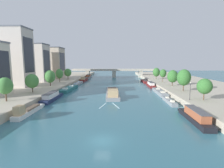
{
  "coord_description": "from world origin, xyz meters",
  "views": [
    {
      "loc": [
        2.26,
        -24.04,
        12.36
      ],
      "look_at": [
        0.0,
        50.05,
        2.02
      ],
      "focal_mm": 26.21,
      "sensor_mm": 36.0,
      "label": 1
    }
  ],
  "objects": [
    {
      "name": "moored_boat_left_second",
      "position": [
        -18.22,
        44.19,
        0.7
      ],
      "size": [
        4.0,
        16.91,
        2.45
      ],
      "color": "#23666B",
      "rests_on": "ground"
    },
    {
      "name": "tree_left_third",
      "position": [
        -26.19,
        44.13,
        5.96
      ],
      "size": [
        4.5,
        4.5,
        6.78
      ],
      "color": "brown",
      "rests_on": "quay_left"
    },
    {
      "name": "moored_boat_left_near",
      "position": [
        -18.45,
        77.46,
        0.96
      ],
      "size": [
        2.79,
        13.53,
        3.19
      ],
      "color": "maroon",
      "rests_on": "ground"
    },
    {
      "name": "moored_boat_left_far",
      "position": [
        -18.57,
        61.36,
        0.55
      ],
      "size": [
        2.86,
        15.05,
        2.14
      ],
      "color": "gray",
      "rests_on": "ground"
    },
    {
      "name": "building_left_tall",
      "position": [
        -39.42,
        43.05,
        13.91
      ],
      "size": [
        11.17,
        9.5,
        24.02
      ],
      "color": "#BCB2A8",
      "rests_on": "quay_left"
    },
    {
      "name": "tree_right_far",
      "position": [
        26.28,
        46.91,
        5.91
      ],
      "size": [
        4.45,
        4.45,
        6.73
      ],
      "color": "brown",
      "rests_on": "quay_right"
    },
    {
      "name": "moored_boat_right_lone",
      "position": [
        18.47,
        8.92,
        1.12
      ],
      "size": [
        2.61,
        12.98,
        2.68
      ],
      "color": "black",
      "rests_on": "ground"
    },
    {
      "name": "moored_boat_right_second",
      "position": [
        18.76,
        55.61,
        1.02
      ],
      "size": [
        2.61,
        13.03,
        2.44
      ],
      "color": "maroon",
      "rests_on": "ground"
    },
    {
      "name": "moored_boat_right_downstream",
      "position": [
        18.76,
        38.17,
        0.64
      ],
      "size": [
        2.91,
        15.73,
        2.33
      ],
      "color": "gray",
      "rests_on": "ground"
    },
    {
      "name": "tree_left_nearest",
      "position": [
        -26.29,
        29.53,
        5.77
      ],
      "size": [
        4.35,
        4.35,
        6.3
      ],
      "color": "brown",
      "rests_on": "quay_left"
    },
    {
      "name": "ground_plane",
      "position": [
        0.0,
        0.0,
        0.0
      ],
      "size": [
        400.0,
        400.0,
        0.0
      ],
      "primitive_type": "plane",
      "color": "#336675"
    },
    {
      "name": "tree_right_nearest",
      "position": [
        25.48,
        58.94,
        6.35
      ],
      "size": [
        3.31,
        3.31,
        6.55
      ],
      "color": "brown",
      "rests_on": "quay_right"
    },
    {
      "name": "tree_right_end_of_row",
      "position": [
        25.73,
        33.68,
        6.72
      ],
      "size": [
        4.64,
        4.64,
        7.71
      ],
      "color": "brown",
      "rests_on": "quay_right"
    },
    {
      "name": "bridge_far",
      "position": [
        0.0,
        102.51,
        4.21
      ],
      "size": [
        65.06,
        4.4,
        6.53
      ],
      "color": "#ADA899",
      "rests_on": "ground"
    },
    {
      "name": "tree_right_second",
      "position": [
        25.89,
        20.19,
        5.67
      ],
      "size": [
        3.89,
        3.89,
        5.9
      ],
      "color": "brown",
      "rests_on": "quay_right"
    },
    {
      "name": "tree_left_end_of_row",
      "position": [
        -26.22,
        69.7,
        5.9
      ],
      "size": [
        4.11,
        4.11,
        6.29
      ],
      "color": "brown",
      "rests_on": "quay_left"
    },
    {
      "name": "moored_boat_left_end",
      "position": [
        -18.59,
        94.21,
        1.25
      ],
      "size": [
        2.49,
        13.96,
        3.0
      ],
      "color": "gray",
      "rests_on": "ground"
    },
    {
      "name": "moored_boat_left_gap_after",
      "position": [
        -18.64,
        12.45,
        0.85
      ],
      "size": [
        2.06,
        12.03,
        2.92
      ],
      "color": "silver",
      "rests_on": "ground"
    },
    {
      "name": "tree_right_midway",
      "position": [
        25.68,
        73.79,
        5.91
      ],
      "size": [
        4.1,
        4.1,
        6.64
      ],
      "color": "brown",
      "rests_on": "quay_right"
    },
    {
      "name": "quay_left",
      "position": [
        -38.53,
        55.0,
        0.94
      ],
      "size": [
        36.0,
        170.0,
        1.88
      ],
      "primitive_type": "cube",
      "color": "#B2A893",
      "rests_on": "ground"
    },
    {
      "name": "moored_boat_left_upstream",
      "position": [
        -18.61,
        26.56,
        1.08
      ],
      "size": [
        2.79,
        13.82,
        2.58
      ],
      "color": "#1E284C",
      "rests_on": "ground"
    },
    {
      "name": "quay_right",
      "position": [
        38.53,
        55.0,
        0.94
      ],
      "size": [
        36.0,
        170.0,
        1.88
      ],
      "primitive_type": "cube",
      "color": "#B2A893",
      "rests_on": "ground"
    },
    {
      "name": "wake_behind_barge",
      "position": [
        0.14,
        20.48,
        0.01
      ],
      "size": [
        5.59,
        6.02,
        0.03
      ],
      "color": "#A5D1DB",
      "rests_on": "ground"
    },
    {
      "name": "tree_left_far",
      "position": [
        -26.58,
        56.82,
        6.18
      ],
      "size": [
        3.69,
        3.69,
        6.69
      ],
      "color": "brown",
      "rests_on": "quay_left"
    },
    {
      "name": "moored_boat_right_far",
      "position": [
        17.95,
        24.2,
        0.55
      ],
      "size": [
        1.78,
        10.73,
        2.13
      ],
      "color": "gray",
      "rests_on": "ground"
    },
    {
      "name": "tree_left_distant",
      "position": [
        -26.96,
        17.23,
        5.99
      ],
      "size": [
        3.8,
        3.8,
        6.34
      ],
      "color": "brown",
      "rests_on": "quay_left"
    },
    {
      "name": "barge_midriver",
      "position": [
        0.64,
        35.21,
        0.92
      ],
      "size": [
        5.53,
        24.45,
        3.16
      ],
      "color": "gray",
      "rests_on": "ground"
    },
    {
      "name": "lamppost_right_bank",
      "position": [
        22.23,
        20.36,
        4.53
      ],
      "size": [
        0.28,
        0.28,
        4.84
      ],
      "color": "black",
      "rests_on": "quay_right"
    },
    {
      "name": "building_left_middle",
      "position": [
        -39.42,
        60.67,
        11.61
      ],
      "size": [
        10.64,
        9.5,
        19.43
      ],
      "color": "#BCB2A8",
      "rests_on": "quay_left"
    },
    {
      "name": "moored_boat_right_gap_after",
      "position": [
        18.43,
        72.32,
        0.62
      ],
      "size": [
        2.63,
        14.09,
        2.28
      ],
      "color": "maroon",
      "rests_on": "ground"
    },
    {
      "name": "building_left_corner",
      "position": [
        -39.42,
        76.51,
        11.34
      ],
      "size": [
        16.43,
        11.6,
        18.89
      ],
      "color": "#B2A38E",
      "rests_on": "quay_left"
    }
  ]
}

